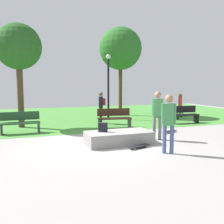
% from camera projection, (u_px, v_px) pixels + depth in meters
% --- Properties ---
extents(ground_plane, '(28.00, 28.00, 0.00)m').
position_uv_depth(ground_plane, '(104.00, 143.00, 8.88)').
color(ground_plane, '#9E9993').
extents(grass_lawn, '(26.60, 12.05, 0.01)m').
position_uv_depth(grass_lawn, '(67.00, 116.00, 16.34)').
color(grass_lawn, '#478C38').
rests_on(grass_lawn, ground_plane).
extents(concrete_ledge, '(2.30, 1.10, 0.44)m').
position_uv_depth(concrete_ledge, '(119.00, 138.00, 8.82)').
color(concrete_ledge, gray).
rests_on(concrete_ledge, ground_plane).
extents(backpack_on_ledge, '(0.34, 0.33, 0.32)m').
position_uv_depth(backpack_on_ledge, '(103.00, 127.00, 8.73)').
color(backpack_on_ledge, black).
rests_on(backpack_on_ledge, concrete_ledge).
extents(skater_performing_trick, '(0.38, 0.35, 1.79)m').
position_uv_depth(skater_performing_trick, '(169.00, 119.00, 7.50)').
color(skater_performing_trick, '#3F5184').
rests_on(skater_performing_trick, ground_plane).
extents(skater_watching, '(0.42, 0.27, 1.82)m').
position_uv_depth(skater_watching, '(157.00, 111.00, 9.38)').
color(skater_watching, slate).
rests_on(skater_watching, ground_plane).
extents(skateboard_by_ledge, '(0.82, 0.43, 0.08)m').
position_uv_depth(skateboard_by_ledge, '(139.00, 146.00, 8.23)').
color(skateboard_by_ledge, black).
rests_on(skateboard_by_ledge, ground_plane).
extents(skateboard_spare, '(0.82, 0.45, 0.08)m').
position_uv_depth(skateboard_spare, '(169.00, 131.00, 10.81)').
color(skateboard_spare, black).
rests_on(skateboard_spare, ground_plane).
extents(park_bench_near_path, '(1.61, 0.50, 0.91)m').
position_uv_depth(park_bench_near_path, '(20.00, 122.00, 10.65)').
color(park_bench_near_path, '#1E4223').
rests_on(park_bench_near_path, ground_plane).
extents(park_bench_near_lamppost, '(1.63, 0.61, 0.91)m').
position_uv_depth(park_bench_near_lamppost, '(183.00, 114.00, 13.43)').
color(park_bench_near_lamppost, black).
rests_on(park_bench_near_lamppost, ground_plane).
extents(park_bench_by_oak, '(1.65, 0.68, 0.91)m').
position_uv_depth(park_bench_by_oak, '(114.00, 118.00, 12.06)').
color(park_bench_by_oak, '#331E14').
rests_on(park_bench_by_oak, ground_plane).
extents(tree_tall_oak, '(2.79, 2.79, 5.79)m').
position_uv_depth(tree_tall_oak, '(120.00, 49.00, 16.49)').
color(tree_tall_oak, '#4C3823').
rests_on(tree_tall_oak, grass_lawn).
extents(tree_slender_maple, '(2.15, 2.15, 4.91)m').
position_uv_depth(tree_slender_maple, '(18.00, 48.00, 11.76)').
color(tree_slender_maple, '#4C3823').
rests_on(tree_slender_maple, grass_lawn).
extents(lamp_post, '(0.28, 0.28, 3.82)m').
position_uv_depth(lamp_post, '(108.00, 80.00, 14.89)').
color(lamp_post, black).
rests_on(lamp_post, ground_plane).
extents(pedestrian_with_backpack, '(0.42, 0.41, 1.69)m').
position_uv_depth(pedestrian_with_backpack, '(101.00, 104.00, 13.23)').
color(pedestrian_with_backpack, black).
rests_on(pedestrian_with_backpack, ground_plane).
extents(cyclist_on_bicycle, '(1.33, 1.32, 1.52)m').
position_uv_depth(cyclist_on_bicycle, '(180.00, 108.00, 15.35)').
color(cyclist_on_bicycle, black).
rests_on(cyclist_on_bicycle, ground_plane).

